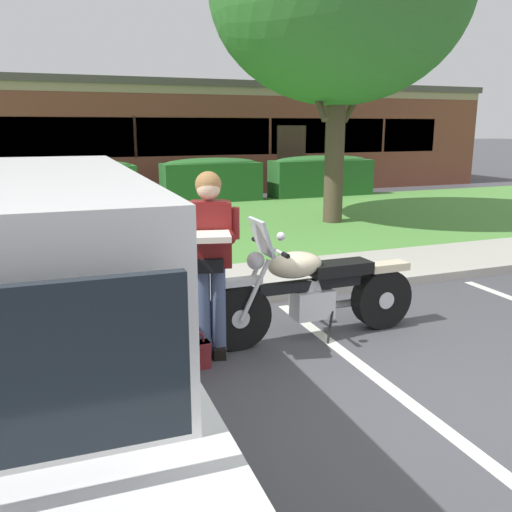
% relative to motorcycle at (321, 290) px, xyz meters
% --- Properties ---
extents(ground_plane, '(140.00, 140.00, 0.00)m').
position_rel_motorcycle_xyz_m(ground_plane, '(0.17, -1.39, -0.49)').
color(ground_plane, '#424247').
extents(curb_strip, '(60.00, 0.20, 0.12)m').
position_rel_motorcycle_xyz_m(curb_strip, '(0.17, 1.26, -0.43)').
color(curb_strip, '#ADA89E').
rests_on(curb_strip, ground).
extents(concrete_walk, '(60.00, 1.50, 0.08)m').
position_rel_motorcycle_xyz_m(concrete_walk, '(0.17, 2.11, -0.45)').
color(concrete_walk, '#ADA89E').
rests_on(concrete_walk, ground).
extents(grass_lawn, '(60.00, 7.00, 0.06)m').
position_rel_motorcycle_xyz_m(grass_lawn, '(0.17, 6.35, -0.46)').
color(grass_lawn, '#518E3D').
rests_on(grass_lawn, ground).
extents(stall_stripe_0, '(0.21, 4.40, 0.01)m').
position_rel_motorcycle_xyz_m(stall_stripe_0, '(-2.78, -1.19, -0.49)').
color(stall_stripe_0, silver).
rests_on(stall_stripe_0, ground).
extents(stall_stripe_1, '(0.21, 4.40, 0.01)m').
position_rel_motorcycle_xyz_m(stall_stripe_1, '(-0.00, -1.19, -0.49)').
color(stall_stripe_1, silver).
rests_on(stall_stripe_1, ground).
extents(motorcycle, '(2.24, 0.82, 1.26)m').
position_rel_motorcycle_xyz_m(motorcycle, '(0.00, 0.00, 0.00)').
color(motorcycle, black).
rests_on(motorcycle, ground).
extents(rider_person, '(0.54, 0.64, 1.70)m').
position_rel_motorcycle_xyz_m(rider_person, '(-1.17, -0.08, 0.52)').
color(rider_person, black).
rests_on(rider_person, ground).
extents(handbag, '(0.28, 0.13, 0.36)m').
position_rel_motorcycle_xyz_m(handbag, '(-1.39, -0.27, -0.34)').
color(handbag, maroon).
rests_on(handbag, ground).
extents(hedge_left, '(2.65, 0.90, 1.24)m').
position_rel_motorcycle_xyz_m(hedge_left, '(-1.54, 9.89, 0.16)').
color(hedge_left, '#286028').
rests_on(hedge_left, ground).
extents(hedge_center_left, '(2.72, 0.90, 1.24)m').
position_rel_motorcycle_xyz_m(hedge_center_left, '(1.86, 9.89, 0.16)').
color(hedge_center_left, '#286028').
rests_on(hedge_center_left, ground).
extents(hedge_center_right, '(3.10, 0.90, 1.24)m').
position_rel_motorcycle_xyz_m(hedge_center_right, '(5.27, 9.89, 0.16)').
color(hedge_center_right, '#286028').
rests_on(hedge_center_right, ground).
extents(brick_building, '(24.73, 11.29, 3.42)m').
position_rel_motorcycle_xyz_m(brick_building, '(0.08, 16.96, 1.23)').
color(brick_building, brown).
rests_on(brick_building, ground).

